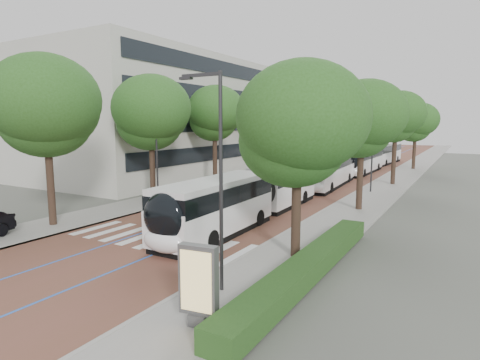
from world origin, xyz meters
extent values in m
plane|color=#51544C|center=(0.00, 0.00, 0.00)|extent=(160.00, 160.00, 0.00)
cube|color=brown|center=(0.00, 40.00, 0.01)|extent=(11.00, 140.00, 0.02)
cube|color=gray|center=(-7.50, 40.00, 0.06)|extent=(4.00, 140.00, 0.12)
cube|color=gray|center=(7.50, 40.00, 0.06)|extent=(4.00, 140.00, 0.12)
cube|color=gray|center=(-5.60, 40.00, 0.06)|extent=(0.20, 140.00, 0.14)
cube|color=gray|center=(5.60, 40.00, 0.06)|extent=(0.20, 140.00, 0.14)
cube|color=silver|center=(-4.80, 1.00, 0.03)|extent=(0.55, 3.60, 0.01)
cube|color=silver|center=(-3.55, 1.00, 0.03)|extent=(0.55, 3.60, 0.01)
cube|color=silver|center=(-2.30, 1.00, 0.03)|extent=(0.55, 3.60, 0.01)
cube|color=silver|center=(-1.05, 1.00, 0.03)|extent=(0.55, 3.60, 0.01)
cube|color=silver|center=(0.20, 1.00, 0.03)|extent=(0.55, 3.60, 0.01)
cube|color=silver|center=(1.45, 1.00, 0.03)|extent=(0.55, 3.60, 0.01)
cube|color=silver|center=(2.70, 1.00, 0.03)|extent=(0.55, 3.60, 0.01)
cube|color=silver|center=(3.95, 1.00, 0.03)|extent=(0.55, 3.60, 0.01)
cube|color=silver|center=(5.20, 1.00, 0.03)|extent=(0.55, 3.60, 0.01)
cube|color=blue|center=(-1.60, 40.00, 0.02)|extent=(0.12, 126.00, 0.01)
cube|color=blue|center=(1.60, 40.00, 0.02)|extent=(0.12, 126.00, 0.01)
cube|color=#A8A79B|center=(-19.50, 28.00, 7.00)|extent=(18.00, 40.00, 14.00)
cube|color=black|center=(-10.45, 28.00, 3.00)|extent=(0.12, 38.00, 1.60)
cube|color=black|center=(-10.45, 28.00, 6.20)|extent=(0.12, 38.00, 1.60)
cube|color=black|center=(-10.45, 28.00, 9.40)|extent=(0.12, 38.00, 1.60)
cube|color=black|center=(-10.45, 28.00, 12.40)|extent=(0.12, 38.00, 1.60)
cube|color=#1E4317|center=(9.10, 0.00, 0.52)|extent=(1.20, 14.00, 0.80)
cylinder|color=#2B2B2D|center=(6.80, -3.00, 4.12)|extent=(0.14, 0.14, 8.00)
cube|color=#2B2B2D|center=(6.00, -3.00, 8.02)|extent=(1.70, 0.12, 0.12)
cube|color=#2B2B2D|center=(5.30, -3.00, 7.94)|extent=(0.50, 0.20, 0.10)
cylinder|color=#2B2B2D|center=(6.80, 22.00, 4.12)|extent=(0.14, 0.14, 8.00)
cube|color=#2B2B2D|center=(6.00, 22.00, 8.02)|extent=(1.70, 0.12, 0.12)
cube|color=#2B2B2D|center=(5.30, 22.00, 7.94)|extent=(0.50, 0.20, 0.10)
cylinder|color=#2B2B2D|center=(-6.10, 8.00, 4.12)|extent=(0.14, 0.14, 8.00)
cylinder|color=black|center=(-7.50, 0.00, 2.49)|extent=(0.44, 0.44, 4.99)
ellipsoid|color=#244F19|center=(-7.50, 0.00, 7.03)|extent=(6.38, 6.38, 5.42)
cylinder|color=black|center=(-7.50, 9.00, 2.43)|extent=(0.44, 0.44, 4.86)
ellipsoid|color=#244F19|center=(-7.50, 9.00, 6.85)|extent=(6.15, 6.15, 5.23)
cylinder|color=black|center=(-7.50, 18.00, 2.49)|extent=(0.44, 0.44, 4.98)
ellipsoid|color=#244F19|center=(-7.50, 18.00, 7.01)|extent=(5.52, 5.52, 4.70)
cylinder|color=black|center=(-7.50, 28.00, 2.66)|extent=(0.44, 0.44, 5.33)
ellipsoid|color=#244F19|center=(-7.50, 28.00, 7.51)|extent=(5.28, 5.28, 4.48)
cylinder|color=black|center=(-7.50, 40.00, 2.68)|extent=(0.44, 0.44, 5.37)
ellipsoid|color=#244F19|center=(-7.50, 40.00, 7.56)|extent=(6.01, 6.01, 5.11)
cylinder|color=black|center=(-7.50, 55.00, 2.35)|extent=(0.44, 0.44, 4.70)
ellipsoid|color=#244F19|center=(-7.50, 55.00, 6.62)|extent=(5.86, 5.86, 4.98)
cylinder|color=black|center=(7.70, 2.00, 2.12)|extent=(0.44, 0.44, 4.24)
ellipsoid|color=#244F19|center=(7.70, 2.00, 5.98)|extent=(5.93, 5.93, 5.04)
cylinder|color=black|center=(7.70, 14.00, 2.25)|extent=(0.44, 0.44, 4.50)
ellipsoid|color=#244F19|center=(7.70, 14.00, 6.34)|extent=(5.64, 5.64, 4.80)
cylinder|color=black|center=(7.70, 28.00, 2.37)|extent=(0.44, 0.44, 4.75)
ellipsoid|color=#244F19|center=(7.70, 28.00, 6.69)|extent=(5.20, 5.20, 4.42)
cylinder|color=black|center=(7.70, 44.00, 2.19)|extent=(0.44, 0.44, 4.38)
ellipsoid|color=#244F19|center=(7.70, 44.00, 6.18)|extent=(5.34, 5.34, 4.54)
cylinder|color=black|center=(2.24, 8.53, 1.77)|extent=(2.32, 0.95, 2.30)
cube|color=white|center=(2.35, 3.40, 1.26)|extent=(2.69, 9.41, 1.82)
cube|color=black|center=(2.35, 3.40, 2.40)|extent=(2.73, 9.22, 0.97)
cube|color=silver|center=(2.35, 3.40, 3.04)|extent=(2.64, 9.22, 0.31)
cube|color=black|center=(2.35, 3.40, 0.17)|extent=(2.63, 9.03, 0.35)
cube|color=white|center=(2.15, 12.85, 1.26)|extent=(2.66, 7.79, 1.82)
cube|color=black|center=(2.15, 12.85, 2.40)|extent=(2.69, 7.64, 0.97)
cube|color=silver|center=(2.15, 12.85, 3.04)|extent=(2.60, 7.63, 0.31)
cube|color=black|center=(2.15, 12.85, 0.17)|extent=(2.60, 7.48, 0.35)
ellipsoid|color=black|center=(2.44, -1.13, 2.00)|extent=(2.37, 1.15, 2.28)
ellipsoid|color=white|center=(2.44, -1.18, 0.86)|extent=(2.37, 1.05, 1.14)
cylinder|color=black|center=(1.26, 1.10, 0.50)|extent=(0.32, 1.01, 1.00)
cylinder|color=black|center=(3.52, 1.14, 0.50)|extent=(0.32, 1.01, 1.00)
cylinder|color=black|center=(0.99, 14.49, 0.50)|extent=(0.32, 1.01, 1.00)
cylinder|color=black|center=(3.25, 14.54, 0.50)|extent=(0.32, 1.01, 1.00)
cylinder|color=black|center=(1.15, 6.46, 0.50)|extent=(0.32, 1.01, 1.00)
cylinder|color=black|center=(3.41, 6.50, 0.50)|extent=(0.32, 1.01, 1.00)
cube|color=white|center=(2.32, 23.76, 1.26)|extent=(3.12, 12.11, 1.82)
cube|color=black|center=(2.32, 23.76, 2.40)|extent=(3.15, 11.88, 0.97)
cube|color=silver|center=(2.32, 23.76, 3.04)|extent=(3.06, 11.87, 0.31)
cube|color=black|center=(2.32, 23.76, 0.17)|extent=(3.04, 11.63, 0.35)
ellipsoid|color=black|center=(2.62, 17.91, 2.00)|extent=(2.40, 1.22, 2.28)
ellipsoid|color=white|center=(2.62, 17.86, 0.86)|extent=(2.40, 1.12, 1.14)
cylinder|color=black|center=(1.37, 20.10, 0.50)|extent=(0.35, 1.01, 1.00)
cylinder|color=black|center=(3.63, 20.22, 0.50)|extent=(0.35, 1.01, 1.00)
cylinder|color=black|center=(0.99, 27.49, 0.50)|extent=(0.35, 1.01, 1.00)
cylinder|color=black|center=(3.25, 27.61, 0.50)|extent=(0.35, 1.01, 1.00)
cube|color=white|center=(2.58, 36.39, 1.26)|extent=(2.67, 12.03, 1.82)
cube|color=black|center=(2.58, 36.39, 2.40)|extent=(2.71, 11.80, 0.97)
cube|color=silver|center=(2.58, 36.39, 3.04)|extent=(2.62, 11.79, 0.31)
cube|color=black|center=(2.58, 36.39, 0.17)|extent=(2.61, 11.55, 0.35)
ellipsoid|color=black|center=(2.49, 30.54, 2.00)|extent=(2.37, 1.13, 2.28)
ellipsoid|color=white|center=(2.49, 30.49, 0.86)|extent=(2.36, 1.03, 1.14)
cylinder|color=black|center=(1.40, 32.80, 0.50)|extent=(0.31, 1.00, 1.00)
cylinder|color=black|center=(3.66, 32.77, 0.50)|extent=(0.31, 1.00, 1.00)
cylinder|color=black|center=(1.50, 40.20, 0.50)|extent=(0.31, 1.00, 1.00)
cylinder|color=black|center=(3.76, 40.17, 0.50)|extent=(0.31, 1.00, 1.00)
cube|color=white|center=(2.66, 50.25, 1.26)|extent=(3.19, 12.12, 1.82)
cube|color=black|center=(2.66, 50.25, 2.40)|extent=(3.22, 11.89, 0.97)
cube|color=silver|center=(2.66, 50.25, 3.04)|extent=(3.13, 11.88, 0.31)
cube|color=black|center=(2.66, 50.25, 0.17)|extent=(3.11, 11.64, 0.35)
ellipsoid|color=black|center=(2.32, 44.41, 2.00)|extent=(2.41, 1.23, 2.28)
ellipsoid|color=white|center=(2.32, 44.36, 0.86)|extent=(2.40, 1.13, 1.14)
cylinder|color=black|center=(1.33, 46.72, 0.50)|extent=(0.36, 1.02, 1.00)
cylinder|color=black|center=(3.58, 46.59, 0.50)|extent=(0.36, 1.02, 1.00)
cylinder|color=black|center=(1.76, 54.11, 0.50)|extent=(0.36, 1.02, 1.00)
cylinder|color=black|center=(4.01, 53.98, 0.50)|extent=(0.36, 1.02, 1.00)
cube|color=#59595B|center=(7.64, -5.59, 0.31)|extent=(0.63, 0.55, 0.38)
cube|color=#59595B|center=(7.64, -5.59, 1.59)|extent=(1.27, 0.50, 2.18)
cube|color=#D3B76F|center=(7.67, -5.77, 1.59)|extent=(1.04, 0.16, 1.90)
camera|label=1|loc=(14.59, -15.02, 6.32)|focal=30.00mm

